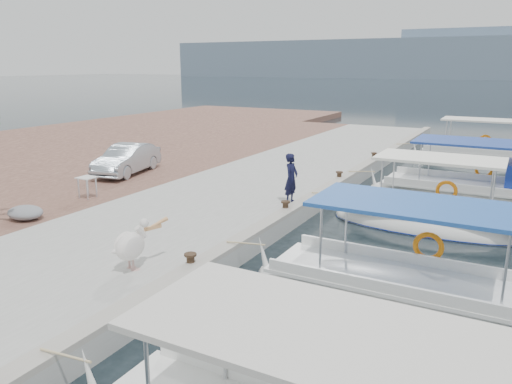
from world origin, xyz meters
TOP-DOWN VIEW (x-y plane):
  - ground at (0.00, 0.00)m, footprint 400.00×400.00m
  - concrete_quay at (-3.00, 5.00)m, footprint 6.00×40.00m
  - quay_curb at (-0.22, 5.00)m, footprint 0.44×40.00m
  - cobblestone_strip at (-8.00, 5.00)m, footprint 4.00×40.00m
  - land_backing at (-18.00, 5.00)m, footprint 16.00×60.00m
  - fishing_caique_b at (4.02, -2.04)m, footprint 6.86×2.23m
  - fishing_caique_c at (3.62, 3.52)m, footprint 6.06×2.12m
  - fishing_caique_d at (4.50, 7.52)m, footprint 7.61×2.62m
  - fishing_caique_e at (3.82, 15.84)m, footprint 6.46×2.09m
  - mooring_bollards at (-0.35, 1.50)m, footprint 0.28×20.28m
  - pelican at (-1.44, -4.18)m, footprint 0.70×1.41m
  - fisherman at (-0.60, 2.46)m, footprint 0.41×0.61m
  - parked_car at (-8.51, 3.41)m, footprint 2.02×3.87m
  - tarp_bundle at (-6.73, -2.86)m, footprint 1.10×0.90m
  - folding_table at (-6.96, -0.24)m, footprint 0.55×0.55m

SIDE VIEW (x-z plane):
  - ground at x=0.00m, z-range 0.00..0.00m
  - fishing_caique_b at x=4.02m, z-range -1.29..1.54m
  - fishing_caique_e at x=3.82m, z-range -1.29..1.54m
  - fishing_caique_c at x=3.62m, z-range -1.29..1.54m
  - fishing_caique_d at x=4.50m, z-range -1.23..1.60m
  - land_backing at x=-18.00m, z-range 0.00..0.48m
  - concrete_quay at x=-3.00m, z-range 0.00..0.50m
  - cobblestone_strip at x=-8.00m, z-range 0.00..0.50m
  - quay_curb at x=-0.22m, z-range 0.50..0.62m
  - mooring_bollards at x=-0.35m, z-range 0.53..0.86m
  - tarp_bundle at x=-6.73m, z-range 0.50..0.90m
  - folding_table at x=-6.96m, z-range 0.66..1.39m
  - pelican at x=-1.44m, z-range 0.52..1.61m
  - parked_car at x=-8.51m, z-range 0.50..1.71m
  - fisherman at x=-0.60m, z-range 0.50..2.15m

